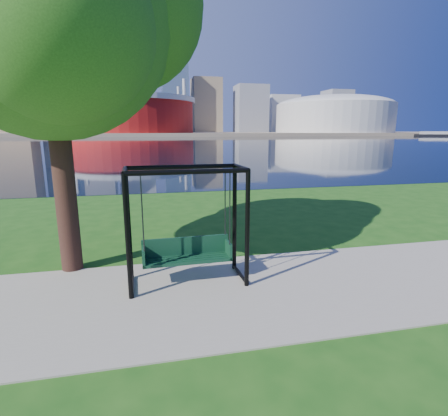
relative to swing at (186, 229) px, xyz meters
name	(u,v)px	position (x,y,z in m)	size (l,w,h in m)	color
ground	(216,284)	(0.60, -0.22, -1.26)	(900.00, 900.00, 0.00)	#1E5114
path	(220,293)	(0.60, -0.72, -1.25)	(120.00, 4.00, 0.03)	#9E937F
river	(151,142)	(0.60, 101.78, -1.25)	(900.00, 180.00, 0.02)	black
far_bank	(147,133)	(0.60, 305.78, -0.26)	(900.00, 228.00, 2.00)	#937F60
stadium	(131,114)	(-9.40, 234.78, 12.97)	(83.00, 83.00, 32.00)	maroon
arena	(334,113)	(135.60, 234.78, 14.61)	(84.00, 84.00, 26.56)	beige
skyline	(140,92)	(-3.67, 319.17, 34.63)	(392.00, 66.00, 96.50)	gray
swing	(186,229)	(0.00, 0.00, 0.00)	(2.58, 1.17, 2.61)	black
park_tree	(44,6)	(-2.74, 1.43, 4.67)	(6.88, 6.22, 8.55)	black
barge	(441,134)	(179.38, 180.51, 0.06)	(30.08, 17.04, 2.92)	black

